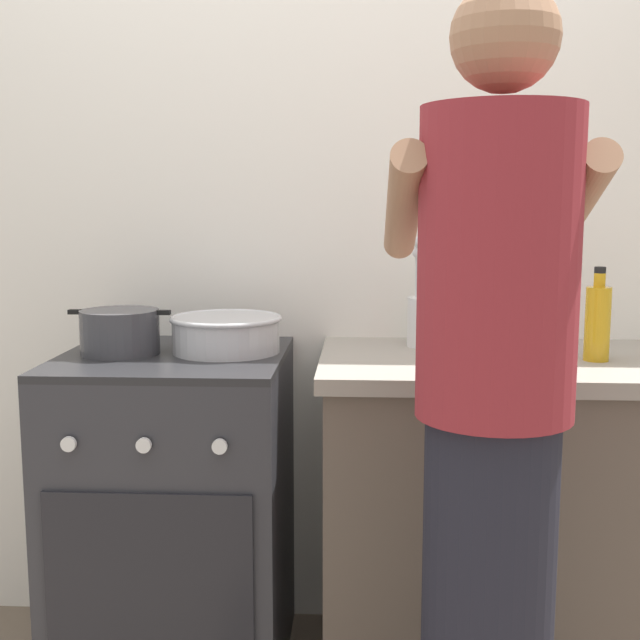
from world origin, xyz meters
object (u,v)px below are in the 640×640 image
object	(u,v)px
utensil_crock	(424,314)
person	(492,436)
mixing_bowl	(226,332)
spice_bottle	(540,340)
stove_range	(177,513)
pot	(120,332)
oil_bottle	(598,322)

from	to	relation	value
utensil_crock	person	world-z (taller)	person
mixing_bowl	spice_bottle	bearing A→B (deg)	-0.27
mixing_bowl	person	xyz separation A→B (m)	(0.62, -0.64, -0.09)
mixing_bowl	spice_bottle	distance (m)	0.84
stove_range	pot	bearing A→B (deg)	-177.57
utensil_crock	mixing_bowl	bearing A→B (deg)	-168.02
oil_bottle	person	bearing A→B (deg)	-121.75
mixing_bowl	spice_bottle	xyz separation A→B (m)	(0.84, -0.00, -0.01)
pot	spice_bottle	world-z (taller)	pot
stove_range	utensil_crock	world-z (taller)	utensil_crock
pot	person	distance (m)	1.08
spice_bottle	mixing_bowl	bearing A→B (deg)	179.73
utensil_crock	oil_bottle	size ratio (longest dim) A/B	1.33
utensil_crock	person	size ratio (longest dim) A/B	0.19
mixing_bowl	utensil_crock	bearing A→B (deg)	11.98
mixing_bowl	person	bearing A→B (deg)	-45.55
person	oil_bottle	bearing A→B (deg)	58.25
utensil_crock	oil_bottle	distance (m)	0.47
mixing_bowl	utensil_crock	distance (m)	0.56
pot	spice_bottle	distance (m)	1.12
pot	mixing_bowl	xyz separation A→B (m)	(0.28, 0.04, -0.01)
spice_bottle	person	xyz separation A→B (m)	(-0.22, -0.63, -0.08)
mixing_bowl	utensil_crock	xyz separation A→B (m)	(0.55, 0.12, 0.04)
stove_range	mixing_bowl	xyz separation A→B (m)	(0.14, 0.04, 0.50)
stove_range	spice_bottle	xyz separation A→B (m)	(0.98, 0.03, 0.49)
oil_bottle	person	distance (m)	0.68
utensil_crock	oil_bottle	bearing A→B (deg)	-23.14
spice_bottle	pot	bearing A→B (deg)	-177.95
oil_bottle	person	xyz separation A→B (m)	(-0.35, -0.57, -0.14)
oil_bottle	mixing_bowl	bearing A→B (deg)	176.02
spice_bottle	oil_bottle	xyz separation A→B (m)	(0.13, -0.06, 0.06)
pot	oil_bottle	size ratio (longest dim) A/B	1.14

